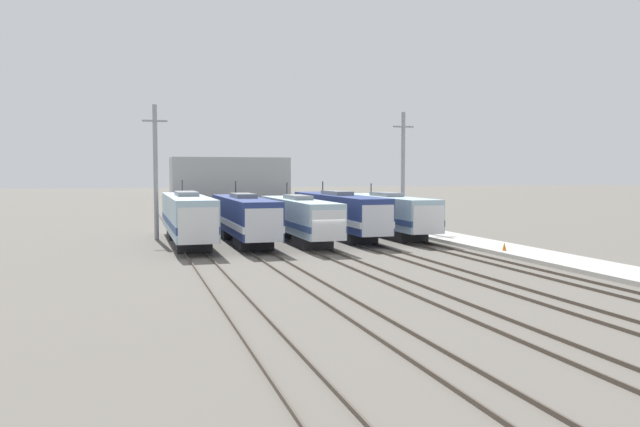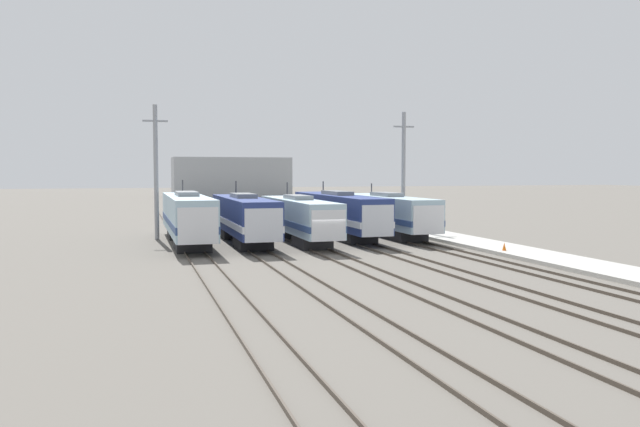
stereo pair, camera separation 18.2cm
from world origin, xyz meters
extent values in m
plane|color=#666059|center=(0.00, 0.00, 0.00)|extent=(400.00, 400.00, 0.00)
cube|color=#4C4238|center=(-9.75, 0.00, 0.07)|extent=(0.07, 120.00, 0.15)
cube|color=#4C4238|center=(-8.31, 0.00, 0.07)|extent=(0.07, 120.00, 0.15)
cube|color=#4C4238|center=(-5.23, 0.00, 0.07)|extent=(0.07, 120.00, 0.15)
cube|color=#4C4238|center=(-3.80, 0.00, 0.07)|extent=(0.07, 120.00, 0.15)
cube|color=#4C4238|center=(-0.72, 0.00, 0.07)|extent=(0.07, 120.00, 0.15)
cube|color=#4C4238|center=(0.72, 0.00, 0.07)|extent=(0.07, 120.00, 0.15)
cube|color=#4C4238|center=(3.80, 0.00, 0.07)|extent=(0.07, 120.00, 0.15)
cube|color=#4C4238|center=(5.23, 0.00, 0.07)|extent=(0.07, 120.00, 0.15)
cube|color=#4C4238|center=(8.31, 0.00, 0.07)|extent=(0.07, 120.00, 0.15)
cube|color=#4C4238|center=(9.75, 0.00, 0.07)|extent=(0.07, 120.00, 0.15)
cube|color=#232326|center=(-9.03, 4.32, 0.47)|extent=(2.53, 4.05, 0.95)
cube|color=#232326|center=(-9.03, 13.52, 0.47)|extent=(2.53, 4.05, 0.95)
cube|color=#9EBCCC|center=(-9.03, 8.92, 2.44)|extent=(2.98, 18.40, 2.97)
cube|color=navy|center=(-9.03, 8.92, 1.84)|extent=(3.02, 18.44, 0.53)
cube|color=silver|center=(-9.03, 0.58, 2.21)|extent=(2.74, 1.92, 2.52)
cube|color=black|center=(-9.03, -0.30, 2.77)|extent=(2.33, 0.08, 0.71)
cube|color=gray|center=(-9.03, 8.92, 4.10)|extent=(1.64, 4.60, 0.35)
cylinder|color=#38383D|center=(-9.03, 12.96, 4.54)|extent=(0.12, 0.12, 1.24)
cube|color=black|center=(-4.51, 3.89, 0.47)|extent=(2.51, 3.71, 0.95)
cube|color=black|center=(-4.51, 12.31, 0.47)|extent=(2.51, 3.71, 0.95)
cube|color=navy|center=(-4.51, 8.10, 2.35)|extent=(2.95, 16.85, 2.80)
cube|color=silver|center=(-4.51, 8.10, 1.79)|extent=(2.99, 16.89, 0.50)
cube|color=silver|center=(-4.51, 0.47, 2.14)|extent=(2.72, 1.79, 2.38)
cube|color=black|center=(-4.51, -0.35, 2.66)|extent=(2.31, 0.08, 0.67)
cube|color=slate|center=(-4.51, 8.10, 3.92)|extent=(1.62, 4.21, 0.35)
cylinder|color=#38383D|center=(-4.51, 11.80, 4.41)|extent=(0.12, 0.12, 1.33)
cube|color=#232326|center=(0.00, 3.27, 0.47)|extent=(2.34, 3.76, 0.95)
cube|color=#232326|center=(0.00, 11.80, 0.47)|extent=(2.34, 3.76, 0.95)
cube|color=#9EBCCC|center=(0.00, 7.53, 2.26)|extent=(2.76, 17.07, 2.63)
cube|color=navy|center=(0.00, 7.53, 1.74)|extent=(2.80, 17.11, 0.47)
cube|color=silver|center=(0.00, 0.03, 2.07)|extent=(2.54, 2.26, 2.23)
cube|color=black|center=(0.00, -1.02, 2.56)|extent=(2.16, 0.08, 0.62)
cube|color=gray|center=(0.00, 7.53, 3.75)|extent=(1.52, 4.27, 0.35)
cylinder|color=#38383D|center=(0.00, 11.29, 4.26)|extent=(0.12, 0.12, 1.37)
cube|color=black|center=(4.51, 5.82, 0.47)|extent=(2.38, 4.32, 0.95)
cube|color=black|center=(4.51, 15.64, 0.47)|extent=(2.38, 4.32, 0.95)
cube|color=navy|center=(4.51, 10.73, 2.37)|extent=(2.80, 19.64, 2.85)
cube|color=silver|center=(4.51, 10.73, 1.80)|extent=(2.84, 19.68, 0.51)
cube|color=silver|center=(4.51, 1.82, 2.16)|extent=(2.58, 2.03, 2.42)
cube|color=black|center=(4.51, 0.89, 2.69)|extent=(2.19, 0.08, 0.68)
cube|color=slate|center=(4.51, 10.73, 3.97)|extent=(1.54, 4.91, 0.35)
cylinder|color=#38383D|center=(4.51, 15.05, 4.38)|extent=(0.12, 0.12, 1.16)
cube|color=#232326|center=(9.03, 5.71, 0.47)|extent=(2.48, 3.75, 0.95)
cube|color=#232326|center=(9.03, 14.22, 0.47)|extent=(2.48, 3.75, 0.95)
cube|color=#9EBCCC|center=(9.03, 9.97, 2.30)|extent=(2.92, 17.03, 2.69)
cube|color=navy|center=(9.03, 9.97, 1.76)|extent=(2.96, 17.07, 0.48)
cube|color=silver|center=(9.03, 2.43, 2.09)|extent=(2.69, 2.15, 2.29)
cube|color=black|center=(9.03, 1.43, 2.60)|extent=(2.28, 0.08, 0.64)
cube|color=gray|center=(9.03, 9.97, 3.82)|extent=(1.61, 4.26, 0.35)
cylinder|color=#38383D|center=(9.03, 13.71, 4.20)|extent=(0.12, 0.12, 1.12)
cylinder|color=gray|center=(-11.28, 12.81, 5.82)|extent=(0.38, 0.38, 11.63)
cube|color=gray|center=(-11.28, 12.81, 10.24)|extent=(2.11, 0.16, 0.16)
cylinder|color=gray|center=(11.98, 12.81, 5.82)|extent=(0.38, 0.38, 11.63)
cube|color=gray|center=(11.98, 12.81, 10.24)|extent=(2.11, 0.16, 0.16)
cube|color=#B7B5AD|center=(13.19, 0.00, 0.14)|extent=(4.00, 120.00, 0.28)
cone|color=orange|center=(11.99, -4.53, 0.57)|extent=(0.28, 0.28, 0.59)
cube|color=#9EA3A8|center=(9.85, 109.53, 4.71)|extent=(28.04, 11.32, 9.42)
camera|label=1|loc=(-13.37, -42.83, 5.82)|focal=35.00mm
camera|label=2|loc=(-13.19, -42.89, 5.82)|focal=35.00mm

